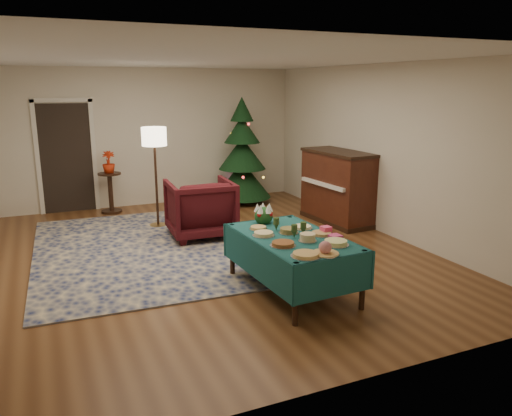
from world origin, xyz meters
name	(u,v)px	position (x,y,z in m)	size (l,w,h in m)	color
room_shell	(205,161)	(0.00, 0.00, 1.35)	(7.00, 7.00, 7.00)	#593319
doorway	(66,155)	(-1.60, 3.48, 1.10)	(1.08, 0.04, 2.16)	black
rug	(149,248)	(-0.70, 0.62, 0.01)	(3.20, 4.20, 0.02)	navy
buffet_table	(292,247)	(0.51, -1.63, 0.54)	(1.09, 1.77, 0.67)	black
platter_0	(306,255)	(0.30, -2.31, 0.69)	(0.31, 0.31, 0.04)	silver
platter_1	(325,249)	(0.52, -2.33, 0.73)	(0.29, 0.29, 0.14)	silver
platter_2	(336,243)	(0.79, -2.11, 0.69)	(0.29, 0.29, 0.06)	silver
platter_3	(283,244)	(0.25, -1.91, 0.69)	(0.28, 0.28, 0.05)	silver
platter_4	(308,238)	(0.57, -1.87, 0.71)	(0.21, 0.21, 0.09)	silver
platter_5	(321,234)	(0.84, -1.72, 0.69)	(0.26, 0.26, 0.04)	silver
platter_6	(264,234)	(0.21, -1.48, 0.69)	(0.26, 0.26, 0.05)	silver
platter_7	(289,231)	(0.52, -1.51, 0.70)	(0.24, 0.24, 0.06)	silver
platter_8	(302,227)	(0.77, -1.39, 0.69)	(0.25, 0.25, 0.04)	silver
platter_9	(258,228)	(0.26, -1.21, 0.69)	(0.22, 0.22, 0.04)	silver
goblet_0	(276,224)	(0.44, -1.34, 0.75)	(0.07, 0.07, 0.16)	#2D471E
goblet_1	(303,228)	(0.65, -1.63, 0.75)	(0.07, 0.07, 0.16)	#2D471E
goblet_2	(294,231)	(0.50, -1.69, 0.75)	(0.07, 0.07, 0.16)	#2D471E
napkin_stack	(335,236)	(0.92, -1.88, 0.69)	(0.13, 0.13, 0.04)	#D53B76
gift_box	(326,230)	(0.91, -1.70, 0.71)	(0.11, 0.11, 0.09)	#FA4579
centerpiece	(264,214)	(0.45, -0.97, 0.78)	(0.24, 0.24, 0.28)	#1E4C1E
armchair	(200,206)	(0.19, 0.89, 0.51)	(0.99, 0.93, 1.02)	#400D12
floor_lamp	(154,143)	(-0.30, 1.77, 1.44)	(0.41, 0.41, 1.69)	#A57F3F
side_table	(111,193)	(-0.89, 3.08, 0.37)	(0.43, 0.43, 0.76)	black
potted_plant	(109,167)	(-0.89, 3.08, 0.88)	(0.23, 0.41, 0.23)	red
christmas_tree	(242,156)	(1.73, 2.90, 0.96)	(1.21, 1.21, 2.14)	black
piano	(338,188)	(2.67, 0.77, 0.62)	(0.78, 1.50, 1.26)	black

